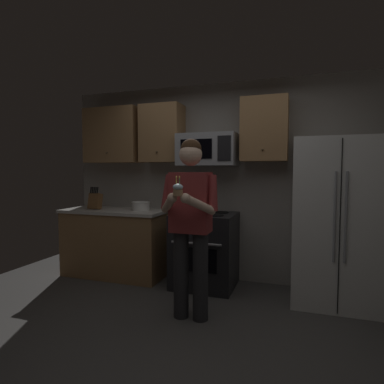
{
  "coord_description": "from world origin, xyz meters",
  "views": [
    {
      "loc": [
        0.97,
        -2.46,
        1.45
      ],
      "look_at": [
        -0.01,
        0.45,
        1.25
      ],
      "focal_mm": 30.04,
      "sensor_mm": 36.0,
      "label": 1
    }
  ],
  "objects_px": {
    "oven_range": "(205,250)",
    "knife_block": "(95,201)",
    "bowl_large_white": "(141,206)",
    "refrigerator": "(336,222)",
    "microwave": "(208,150)",
    "cupcake": "(178,190)",
    "person": "(190,218)"
  },
  "relations": [
    {
      "from": "refrigerator",
      "to": "bowl_large_white",
      "type": "relative_size",
      "value": 7.25
    },
    {
      "from": "oven_range",
      "to": "cupcake",
      "type": "height_order",
      "value": "cupcake"
    },
    {
      "from": "oven_range",
      "to": "person",
      "type": "xyz_separation_m",
      "value": [
        0.12,
        -0.92,
        0.53
      ]
    },
    {
      "from": "microwave",
      "to": "refrigerator",
      "type": "height_order",
      "value": "microwave"
    },
    {
      "from": "person",
      "to": "cupcake",
      "type": "height_order",
      "value": "person"
    },
    {
      "from": "refrigerator",
      "to": "cupcake",
      "type": "height_order",
      "value": "refrigerator"
    },
    {
      "from": "refrigerator",
      "to": "bowl_large_white",
      "type": "xyz_separation_m",
      "value": [
        -2.43,
        0.1,
        0.08
      ]
    },
    {
      "from": "oven_range",
      "to": "microwave",
      "type": "height_order",
      "value": "microwave"
    },
    {
      "from": "bowl_large_white",
      "to": "person",
      "type": "height_order",
      "value": "person"
    },
    {
      "from": "person",
      "to": "cupcake",
      "type": "xyz_separation_m",
      "value": [
        0.0,
        -0.33,
        0.3
      ]
    },
    {
      "from": "oven_range",
      "to": "bowl_large_white",
      "type": "bearing_deg",
      "value": 176.12
    },
    {
      "from": "refrigerator",
      "to": "bowl_large_white",
      "type": "height_order",
      "value": "refrigerator"
    },
    {
      "from": "person",
      "to": "knife_block",
      "type": "bearing_deg",
      "value": 152.61
    },
    {
      "from": "bowl_large_white",
      "to": "refrigerator",
      "type": "bearing_deg",
      "value": -2.41
    },
    {
      "from": "refrigerator",
      "to": "bowl_large_white",
      "type": "distance_m",
      "value": 2.43
    },
    {
      "from": "knife_block",
      "to": "cupcake",
      "type": "bearing_deg",
      "value": -35.4
    },
    {
      "from": "microwave",
      "to": "refrigerator",
      "type": "relative_size",
      "value": 0.41
    },
    {
      "from": "bowl_large_white",
      "to": "microwave",
      "type": "bearing_deg",
      "value": 3.48
    },
    {
      "from": "refrigerator",
      "to": "cupcake",
      "type": "distance_m",
      "value": 1.87
    },
    {
      "from": "bowl_large_white",
      "to": "oven_range",
      "type": "bearing_deg",
      "value": -3.88
    },
    {
      "from": "microwave",
      "to": "refrigerator",
      "type": "distance_m",
      "value": 1.72
    },
    {
      "from": "refrigerator",
      "to": "knife_block",
      "type": "bearing_deg",
      "value": 179.82
    },
    {
      "from": "oven_range",
      "to": "knife_block",
      "type": "distance_m",
      "value": 1.69
    },
    {
      "from": "bowl_large_white",
      "to": "person",
      "type": "relative_size",
      "value": 0.14
    },
    {
      "from": "microwave",
      "to": "bowl_large_white",
      "type": "xyz_separation_m",
      "value": [
        -0.93,
        -0.06,
        -0.74
      ]
    },
    {
      "from": "oven_range",
      "to": "person",
      "type": "distance_m",
      "value": 1.07
    },
    {
      "from": "bowl_large_white",
      "to": "cupcake",
      "type": "relative_size",
      "value": 1.43
    },
    {
      "from": "knife_block",
      "to": "refrigerator",
      "type": "bearing_deg",
      "value": -0.18
    },
    {
      "from": "oven_range",
      "to": "refrigerator",
      "type": "height_order",
      "value": "refrigerator"
    },
    {
      "from": "oven_range",
      "to": "knife_block",
      "type": "bearing_deg",
      "value": -178.93
    },
    {
      "from": "bowl_large_white",
      "to": "cupcake",
      "type": "distance_m",
      "value": 1.71
    },
    {
      "from": "microwave",
      "to": "knife_block",
      "type": "distance_m",
      "value": 1.73
    }
  ]
}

